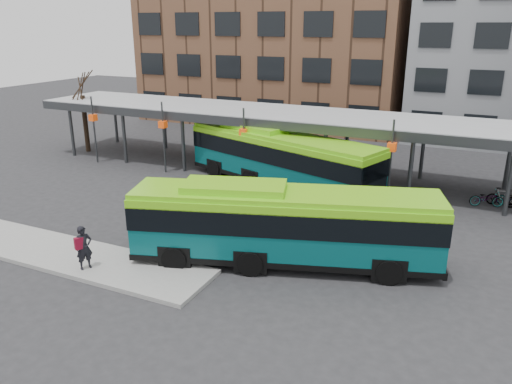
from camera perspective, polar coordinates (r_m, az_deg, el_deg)
name	(u,v)px	position (r m, az deg, el deg)	size (l,w,h in m)	color
ground	(208,252)	(22.50, -5.51, -6.84)	(120.00, 120.00, 0.00)	#28282B
boarding_island	(65,254)	(23.56, -21.03, -6.63)	(14.00, 3.00, 0.18)	gray
canopy	(306,118)	(32.57, 5.79, 8.43)	(40.00, 6.53, 4.80)	#999B9E
tree	(85,121)	(41.57, -18.94, 7.70)	(1.64, 1.64, 5.60)	black
building_brick	(279,9)	(53.49, 2.67, 20.14)	(26.00, 14.00, 22.00)	brown
bus_front	(283,223)	(20.72, 3.15, -3.61)	(12.86, 6.34, 3.48)	#074E51
bus_rear	(280,157)	(30.67, 2.75, 4.01)	(13.42, 6.89, 3.64)	#074E51
pedestrian	(84,247)	(21.38, -19.09, -6.00)	(0.69, 0.80, 1.84)	black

